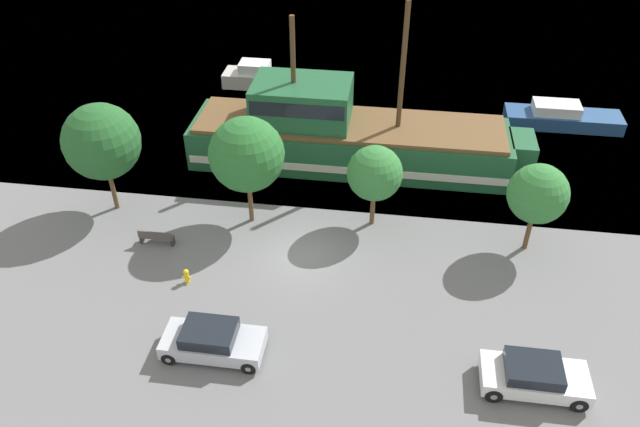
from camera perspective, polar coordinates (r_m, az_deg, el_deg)
ground_plane at (r=30.41m, az=-1.91°, el=-3.93°), size 160.00×160.00×0.00m
pirate_ship at (r=36.64m, az=2.13°, el=7.17°), size 19.69×4.74×9.74m
moored_boat_dockside at (r=43.91m, az=21.21°, el=8.21°), size 7.35×2.13×1.57m
moored_boat_outer at (r=46.58m, az=-5.54°, el=12.33°), size 5.35×1.99×1.79m
parked_car_curb_front at (r=26.00m, az=-9.81°, el=-11.39°), size 4.10×1.88×1.37m
parked_car_curb_mid at (r=25.81m, az=18.99°, el=-13.88°), size 4.03×1.90×1.34m
fire_hydrant at (r=29.40m, az=-12.11°, el=-5.57°), size 0.42×0.25×0.76m
bench_promenade_east at (r=31.89m, az=-14.75°, el=-2.10°), size 1.71×0.45×0.85m
tree_row_east at (r=33.19m, az=-19.34°, el=6.21°), size 3.88×3.88×6.01m
tree_row_mideast at (r=30.62m, az=-6.72°, el=5.37°), size 3.74×3.74×5.87m
tree_row_midwest at (r=30.81m, az=5.03°, el=3.67°), size 2.77×2.77×4.47m
tree_row_west at (r=30.67m, az=19.30°, el=1.70°), size 2.84×2.84×4.66m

